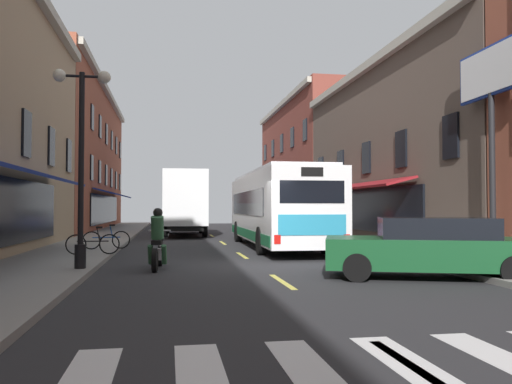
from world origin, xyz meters
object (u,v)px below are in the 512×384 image
sedan_mid (430,247)px  pedestrian_far (333,221)px  motorcycle_rider (158,243)px  street_lamp_twin (81,158)px  billboard_sign (491,94)px  box_truck (185,203)px  bicycle_near (107,239)px  transit_bus (276,208)px  sedan_near (178,219)px  pedestrian_near (342,221)px  bicycle_mid (93,243)px

sedan_mid → pedestrian_far: 14.48m
motorcycle_rider → street_lamp_twin: 3.01m
billboard_sign → box_truck: size_ratio=0.78×
billboard_sign → bicycle_near: bearing=154.3°
box_truck → sedan_mid: 20.46m
transit_bus → sedan_near: (-3.71, 20.90, -0.91)m
billboard_sign → bicycle_near: 13.92m
pedestrian_near → bicycle_mid: bearing=-134.4°
bicycle_near → sedan_mid: bearing=-45.2°
bicycle_mid → box_truck: bearing=76.0°
billboard_sign → bicycle_mid: bearing=163.9°
sedan_near → motorcycle_rider: motorcycle_rider is taller
pedestrian_far → street_lamp_twin: street_lamp_twin is taller
bicycle_near → pedestrian_near: 10.36m
motorcycle_rider → pedestrian_far: pedestrian_far is taller
pedestrian_near → street_lamp_twin: 13.45m
bicycle_mid → pedestrian_far: pedestrian_far is taller
sedan_mid → street_lamp_twin: 8.84m
transit_bus → bicycle_mid: bearing=-151.6°
pedestrian_near → box_truck: bearing=147.8°
sedan_near → pedestrian_far: pedestrian_far is taller
motorcycle_rider → sedan_mid: bearing=-24.7°
box_truck → pedestrian_far: bearing=-36.4°
bicycle_near → transit_bus: bearing=12.7°
sedan_mid → bicycle_mid: 10.53m
transit_bus → pedestrian_far: 5.90m
billboard_sign → pedestrian_far: billboard_sign is taller
bicycle_mid → sedan_mid: bearing=-35.9°
motorcycle_rider → bicycle_mid: size_ratio=1.21×
billboard_sign → bicycle_mid: size_ratio=3.75×
motorcycle_rider → street_lamp_twin: size_ratio=0.41×
sedan_mid → pedestrian_far: pedestrian_far is taller
bicycle_near → pedestrian_near: size_ratio=0.97×
transit_bus → motorcycle_rider: size_ratio=5.67×
motorcycle_rider → bicycle_mid: motorcycle_rider is taller
bicycle_near → pedestrian_far: (10.60, 5.90, 0.47)m
transit_bus → bicycle_near: transit_bus is taller
bicycle_near → box_truck: bearing=74.2°
motorcycle_rider → transit_bus: bearing=55.7°
bicycle_near → sedan_near: bearing=82.3°
box_truck → motorcycle_rider: (-1.24, -16.83, -1.24)m
sedan_mid → bicycle_near: sedan_mid is taller
street_lamp_twin → sedan_near: bearing=84.1°
motorcycle_rider → pedestrian_near: 11.44m
sedan_mid → bicycle_near: 11.85m
box_truck → street_lamp_twin: street_lamp_twin is taller
sedan_near → street_lamp_twin: 28.84m
pedestrian_near → billboard_sign: bearing=-57.8°
sedan_mid → pedestrian_near: size_ratio=2.92×
motorcycle_rider → pedestrian_near: pedestrian_near is taller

